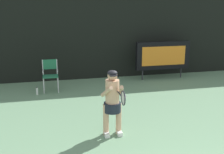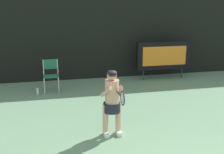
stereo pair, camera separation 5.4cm
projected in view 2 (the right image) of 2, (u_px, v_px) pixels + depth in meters
backdrop_screen at (100, 33)px, 10.99m from camera, size 18.00×0.12×3.66m
scoreboard at (164, 56)px, 11.03m from camera, size 2.20×0.21×1.50m
umpire_chair at (51, 73)px, 9.58m from camera, size 0.52×0.44×1.08m
water_bottle at (38, 91)px, 9.28m from camera, size 0.07×0.07×0.27m
tennis_player at (112, 100)px, 6.26m from camera, size 0.53×0.60×1.53m
tennis_racket at (122, 98)px, 5.72m from camera, size 0.03×0.60×0.31m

